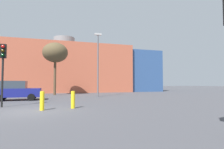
# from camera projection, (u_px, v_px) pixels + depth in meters

# --- Properties ---
(ground_plane) EXTENTS (200.00, 200.00, 0.00)m
(ground_plane) POSITION_uv_depth(u_px,v_px,m) (28.00, 111.00, 9.93)
(ground_plane) COLOR #47474C
(building_backdrop) EXTENTS (36.18, 12.83, 10.37)m
(building_backdrop) POSITION_uv_depth(u_px,v_px,m) (64.00, 70.00, 35.53)
(building_backdrop) COLOR #B2563D
(building_backdrop) RESTS_ON ground_plane
(parked_car_2) EXTENTS (4.01, 1.97, 1.74)m
(parked_car_2) POSITION_uv_depth(u_px,v_px,m) (16.00, 91.00, 16.62)
(parked_car_2) COLOR navy
(parked_car_2) RESTS_ON ground_plane
(traffic_light_island) EXTENTS (0.37, 0.37, 4.03)m
(traffic_light_island) POSITION_uv_depth(u_px,v_px,m) (3.00, 61.00, 11.82)
(traffic_light_island) COLOR black
(traffic_light_island) RESTS_ON ground_plane
(bare_tree_0) EXTENTS (3.28, 3.28, 6.93)m
(bare_tree_0) POSITION_uv_depth(u_px,v_px,m) (55.00, 53.00, 24.55)
(bare_tree_0) COLOR brown
(bare_tree_0) RESTS_ON ground_plane
(bollard_yellow_0) EXTENTS (0.24, 0.24, 1.06)m
(bollard_yellow_0) POSITION_uv_depth(u_px,v_px,m) (42.00, 101.00, 10.33)
(bollard_yellow_0) COLOR yellow
(bollard_yellow_0) RESTS_ON ground_plane
(bollard_yellow_2) EXTENTS (0.24, 0.24, 1.04)m
(bollard_yellow_2) POSITION_uv_depth(u_px,v_px,m) (73.00, 100.00, 11.20)
(bollard_yellow_2) COLOR yellow
(bollard_yellow_2) RESTS_ON ground_plane
(street_lamp) EXTENTS (0.80, 0.24, 7.30)m
(street_lamp) POSITION_uv_depth(u_px,v_px,m) (98.00, 60.00, 21.18)
(street_lamp) COLOR #59595E
(street_lamp) RESTS_ON ground_plane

